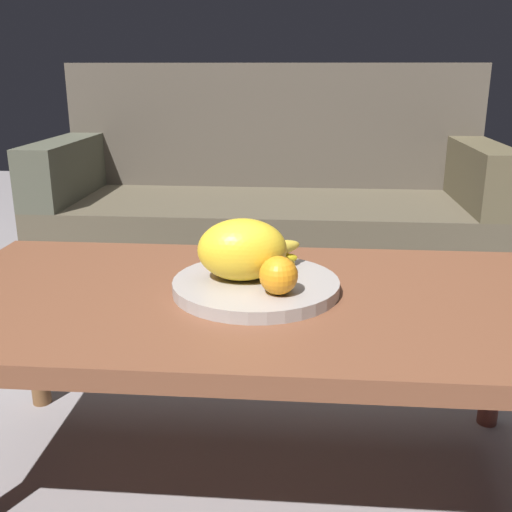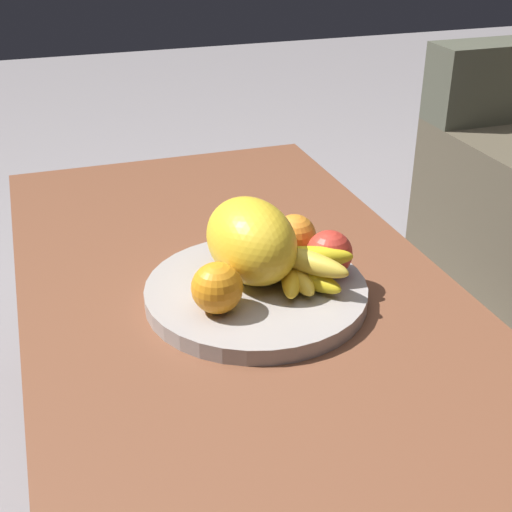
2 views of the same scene
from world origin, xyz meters
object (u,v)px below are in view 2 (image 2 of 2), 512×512
(orange_left, at_px, (294,236))
(banana_bunch, at_px, (298,267))
(coffee_table, at_px, (244,320))
(apple_front, at_px, (329,253))
(melon_large_front, at_px, (251,241))
(orange_front, at_px, (217,288))
(fruit_bowl, at_px, (256,293))

(orange_left, distance_m, banana_bunch, 0.09)
(coffee_table, distance_m, apple_front, 0.17)
(melon_large_front, bearing_deg, orange_front, -44.56)
(orange_front, distance_m, orange_left, 0.20)
(orange_front, bearing_deg, fruit_bowl, 123.39)
(melon_large_front, distance_m, orange_front, 0.11)
(banana_bunch, bearing_deg, coffee_table, -111.86)
(fruit_bowl, height_order, banana_bunch, banana_bunch)
(fruit_bowl, distance_m, apple_front, 0.13)
(orange_left, bearing_deg, fruit_bowl, -50.67)
(melon_large_front, bearing_deg, banana_bunch, 56.50)
(coffee_table, bearing_deg, banana_bunch, 68.14)
(coffee_table, relative_size, orange_front, 17.48)
(melon_large_front, relative_size, apple_front, 2.48)
(coffee_table, relative_size, orange_left, 18.33)
(coffee_table, bearing_deg, fruit_bowl, 36.59)
(apple_front, bearing_deg, orange_left, -159.78)
(orange_front, height_order, banana_bunch, orange_front)
(orange_left, xyz_separation_m, banana_bunch, (0.09, -0.03, -0.01))
(coffee_table, bearing_deg, melon_large_front, 124.33)
(fruit_bowl, bearing_deg, orange_left, 129.33)
(melon_large_front, distance_m, apple_front, 0.12)
(fruit_bowl, bearing_deg, coffee_table, -143.41)
(orange_front, xyz_separation_m, orange_left, (-0.12, 0.16, -0.00))
(coffee_table, height_order, fruit_bowl, fruit_bowl)
(fruit_bowl, distance_m, melon_large_front, 0.08)
(coffee_table, xyz_separation_m, orange_front, (0.07, -0.06, 0.11))
(orange_front, bearing_deg, apple_front, 103.76)
(orange_left, bearing_deg, banana_bunch, -17.69)
(melon_large_front, distance_m, banana_bunch, 0.08)
(orange_left, bearing_deg, melon_large_front, -62.57)
(apple_front, bearing_deg, banana_bunch, -78.93)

